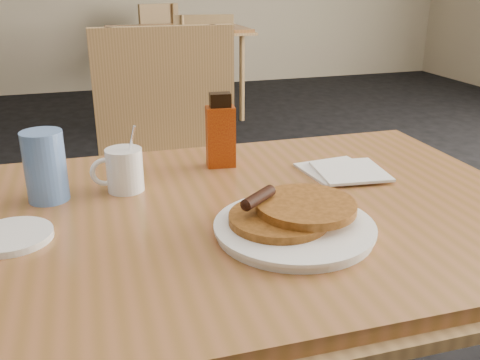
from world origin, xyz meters
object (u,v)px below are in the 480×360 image
at_px(blue_tumbler, 45,166).
at_px(coffee_mug, 123,169).
at_px(chair_neighbor_far, 162,44).
at_px(main_table, 233,229).
at_px(chair_main_far, 174,160).
at_px(pancake_plate, 293,222).
at_px(syrup_bottle, 221,133).
at_px(neighbor_table, 177,33).
at_px(chair_neighbor_near, 201,67).

bearing_deg(blue_tumbler, coffee_mug, 1.81).
bearing_deg(chair_neighbor_far, main_table, -114.33).
height_order(main_table, coffee_mug, coffee_mug).
xyz_separation_m(chair_main_far, chair_neighbor_far, (0.56, 3.61, -0.08)).
height_order(pancake_plate, syrup_bottle, syrup_bottle).
bearing_deg(chair_main_far, pancake_plate, -85.40).
bearing_deg(neighbor_table, chair_neighbor_far, 91.01).
distance_m(coffee_mug, syrup_bottle, 0.25).
distance_m(neighbor_table, chair_neighbor_far, 0.76).
xyz_separation_m(chair_main_far, coffee_mug, (-0.20, -0.57, 0.19)).
distance_m(chair_neighbor_far, coffee_mug, 4.26).
bearing_deg(coffee_mug, syrup_bottle, 8.15).
xyz_separation_m(chair_neighbor_far, syrup_bottle, (-0.53, -4.10, 0.30)).
bearing_deg(main_table, chair_neighbor_far, 82.49).
bearing_deg(blue_tumbler, chair_neighbor_far, 77.80).
bearing_deg(chair_neighbor_far, chair_main_far, -115.56).
bearing_deg(syrup_bottle, main_table, -93.39).
distance_m(chair_neighbor_near, pancake_plate, 3.04).
distance_m(chair_neighbor_near, coffee_mug, 2.83).
distance_m(pancake_plate, syrup_bottle, 0.37).
relative_size(neighbor_table, coffee_mug, 8.25).
relative_size(main_table, chair_neighbor_far, 1.40).
height_order(chair_neighbor_near, pancake_plate, chair_neighbor_near).
bearing_deg(chair_neighbor_near, syrup_bottle, -94.93).
height_order(chair_neighbor_far, blue_tumbler, chair_neighbor_far).
relative_size(chair_main_far, syrup_bottle, 5.93).
bearing_deg(neighbor_table, blue_tumbler, -104.92).
xyz_separation_m(main_table, coffee_mug, (-0.19, 0.16, 0.09)).
xyz_separation_m(main_table, chair_neighbor_far, (0.57, 4.34, -0.18)).
bearing_deg(pancake_plate, main_table, 121.00).
xyz_separation_m(neighbor_table, pancake_plate, (-0.51, -3.72, 0.06)).
relative_size(chair_neighbor_near, syrup_bottle, 5.29).
xyz_separation_m(pancake_plate, syrup_bottle, (-0.03, 0.37, 0.06)).
distance_m(main_table, chair_main_far, 0.74).
relative_size(chair_main_far, chair_neighbor_far, 1.14).
bearing_deg(main_table, chair_main_far, 88.65).
bearing_deg(chair_neighbor_far, neighbor_table, -105.81).
bearing_deg(chair_neighbor_near, pancake_plate, -92.93).
distance_m(pancake_plate, coffee_mug, 0.38).
bearing_deg(chair_neighbor_far, syrup_bottle, -114.17).
distance_m(chair_main_far, syrup_bottle, 0.53).
xyz_separation_m(coffee_mug, blue_tumbler, (-0.15, -0.00, 0.02)).
height_order(neighbor_table, chair_neighbor_near, chair_neighbor_near).
height_order(main_table, neighbor_table, same).
bearing_deg(neighbor_table, pancake_plate, -97.84).
relative_size(neighbor_table, syrup_bottle, 6.75).
relative_size(chair_main_far, blue_tumbler, 7.26).
relative_size(neighbor_table, chair_main_far, 1.14).
xyz_separation_m(main_table, chair_neighbor_near, (0.61, 2.86, -0.17)).
relative_size(main_table, syrup_bottle, 7.30).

